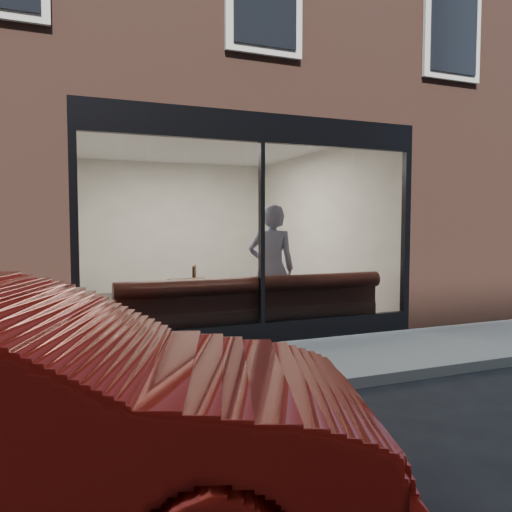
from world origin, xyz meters
name	(u,v)px	position (x,y,z in m)	size (l,w,h in m)	color
ground	(337,388)	(0.00, 0.00, 0.00)	(120.00, 120.00, 0.00)	black
sidewalk_near	(294,362)	(0.00, 1.00, 0.01)	(40.00, 2.00, 0.01)	gray
kerb_near	(340,384)	(0.00, -0.05, 0.06)	(40.00, 0.10, 0.12)	gray
host_building_pier_left	(3,227)	(-3.75, 8.00, 1.60)	(2.50, 12.00, 3.20)	brown
host_building_pier_right	(305,227)	(3.75, 8.00, 1.60)	(2.50, 12.00, 3.20)	brown
host_building_backfill	(150,226)	(0.00, 11.00, 1.60)	(5.00, 6.00, 3.20)	brown
cafe_floor	(204,309)	(0.00, 5.00, 0.02)	(6.00, 6.00, 0.00)	#2D2D30
cafe_ceiling	(203,145)	(0.00, 5.00, 3.19)	(6.00, 6.00, 0.00)	white
cafe_wall_back	(171,227)	(0.00, 7.99, 1.60)	(5.00, 5.00, 0.00)	silver
cafe_wall_left	(66,229)	(-2.49, 5.00, 1.60)	(6.00, 6.00, 0.00)	silver
cafe_wall_right	(317,228)	(2.49, 5.00, 1.60)	(6.00, 6.00, 0.00)	silver
storefront_kick	(262,333)	(0.00, 2.05, 0.15)	(5.00, 0.10, 0.30)	black
storefront_header	(262,128)	(0.00, 2.05, 3.00)	(5.00, 0.10, 0.40)	black
storefront_mullion	(262,234)	(0.00, 2.05, 1.55)	(0.06, 0.10, 2.50)	black
storefront_glass	(262,234)	(0.00, 2.02, 1.55)	(4.80, 4.80, 0.00)	white
banquette	(251,322)	(0.00, 2.45, 0.23)	(4.00, 0.55, 0.45)	#341313
person	(271,269)	(0.42, 2.67, 0.99)	(0.72, 0.47, 1.98)	#9DA8D0
cafe_table_left	(191,281)	(-0.61, 3.63, 0.74)	(0.63, 0.63, 0.04)	black
cafe_table_right	(295,278)	(1.16, 3.35, 0.74)	(0.67, 0.67, 0.04)	black
cafe_chair_left	(184,306)	(-0.60, 4.21, 0.24)	(0.38, 0.38, 0.04)	black
wall_poster	(70,237)	(-2.45, 4.10, 1.47)	(0.02, 0.62, 0.83)	white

